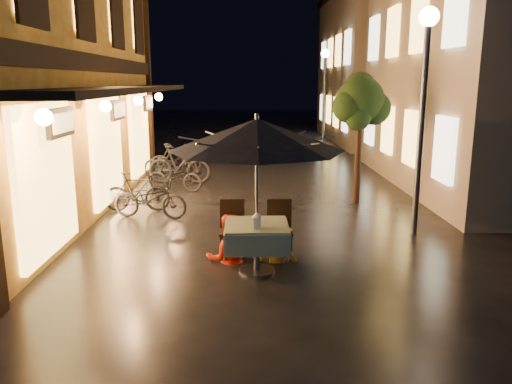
{
  "coord_description": "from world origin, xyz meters",
  "views": [
    {
      "loc": [
        -0.27,
        -7.3,
        2.92
      ],
      "look_at": [
        -0.12,
        0.66,
        1.15
      ],
      "focal_mm": 35.0,
      "sensor_mm": 36.0,
      "label": 1
    }
  ],
  "objects_px": {
    "streetlamp_near": "(424,82)",
    "person_yellow": "(277,221)",
    "bicycle_0": "(150,199)",
    "cafe_table": "(257,236)",
    "patio_umbrella": "(257,135)",
    "table_lantern": "(257,220)",
    "person_orange": "(228,215)"
  },
  "relations": [
    {
      "from": "streetlamp_near",
      "to": "person_yellow",
      "type": "relative_size",
      "value": 3.12
    },
    {
      "from": "table_lantern",
      "to": "bicycle_0",
      "type": "xyz_separation_m",
      "value": [
        -2.26,
        3.45,
        -0.49
      ]
    },
    {
      "from": "patio_umbrella",
      "to": "person_orange",
      "type": "height_order",
      "value": "patio_umbrella"
    },
    {
      "from": "streetlamp_near",
      "to": "bicycle_0",
      "type": "xyz_separation_m",
      "value": [
        -5.37,
        1.27,
        -2.48
      ]
    },
    {
      "from": "cafe_table",
      "to": "person_orange",
      "type": "height_order",
      "value": "person_orange"
    },
    {
      "from": "patio_umbrella",
      "to": "table_lantern",
      "type": "xyz_separation_m",
      "value": [
        -0.0,
        -0.24,
        -1.23
      ]
    },
    {
      "from": "table_lantern",
      "to": "patio_umbrella",
      "type": "bearing_deg",
      "value": 90.0
    },
    {
      "from": "cafe_table",
      "to": "person_yellow",
      "type": "xyz_separation_m",
      "value": [
        0.35,
        0.51,
        0.09
      ]
    },
    {
      "from": "patio_umbrella",
      "to": "person_yellow",
      "type": "xyz_separation_m",
      "value": [
        0.35,
        0.51,
        -1.47
      ]
    },
    {
      "from": "patio_umbrella",
      "to": "person_orange",
      "type": "distance_m",
      "value": 1.56
    },
    {
      "from": "patio_umbrella",
      "to": "person_yellow",
      "type": "bearing_deg",
      "value": 55.5
    },
    {
      "from": "person_orange",
      "to": "bicycle_0",
      "type": "relative_size",
      "value": 0.93
    },
    {
      "from": "streetlamp_near",
      "to": "person_orange",
      "type": "relative_size",
      "value": 2.75
    },
    {
      "from": "bicycle_0",
      "to": "cafe_table",
      "type": "bearing_deg",
      "value": -134.26
    },
    {
      "from": "cafe_table",
      "to": "person_yellow",
      "type": "bearing_deg",
      "value": 55.5
    },
    {
      "from": "cafe_table",
      "to": "bicycle_0",
      "type": "height_order",
      "value": "bicycle_0"
    },
    {
      "from": "cafe_table",
      "to": "person_yellow",
      "type": "distance_m",
      "value": 0.62
    },
    {
      "from": "streetlamp_near",
      "to": "bicycle_0",
      "type": "relative_size",
      "value": 2.57
    },
    {
      "from": "streetlamp_near",
      "to": "person_yellow",
      "type": "bearing_deg",
      "value": -152.67
    },
    {
      "from": "cafe_table",
      "to": "person_orange",
      "type": "bearing_deg",
      "value": 130.18
    },
    {
      "from": "patio_umbrella",
      "to": "person_orange",
      "type": "bearing_deg",
      "value": 130.18
    },
    {
      "from": "person_orange",
      "to": "person_yellow",
      "type": "xyz_separation_m",
      "value": [
        0.81,
        -0.04,
        -0.09
      ]
    },
    {
      "from": "table_lantern",
      "to": "cafe_table",
      "type": "bearing_deg",
      "value": 90.0
    },
    {
      "from": "person_orange",
      "to": "person_yellow",
      "type": "relative_size",
      "value": 1.13
    },
    {
      "from": "streetlamp_near",
      "to": "cafe_table",
      "type": "xyz_separation_m",
      "value": [
        -3.12,
        -1.94,
        -2.33
      ]
    },
    {
      "from": "person_orange",
      "to": "table_lantern",
      "type": "bearing_deg",
      "value": 110.84
    },
    {
      "from": "person_yellow",
      "to": "bicycle_0",
      "type": "height_order",
      "value": "person_yellow"
    },
    {
      "from": "streetlamp_near",
      "to": "patio_umbrella",
      "type": "bearing_deg",
      "value": -148.13
    },
    {
      "from": "streetlamp_near",
      "to": "table_lantern",
      "type": "distance_m",
      "value": 4.3
    },
    {
      "from": "patio_umbrella",
      "to": "bicycle_0",
      "type": "relative_size",
      "value": 1.61
    },
    {
      "from": "cafe_table",
      "to": "table_lantern",
      "type": "distance_m",
      "value": 0.41
    },
    {
      "from": "patio_umbrella",
      "to": "bicycle_0",
      "type": "height_order",
      "value": "patio_umbrella"
    }
  ]
}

